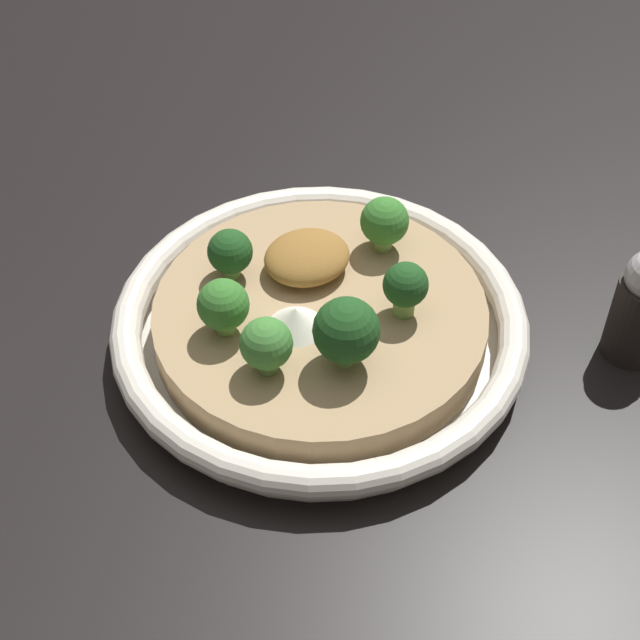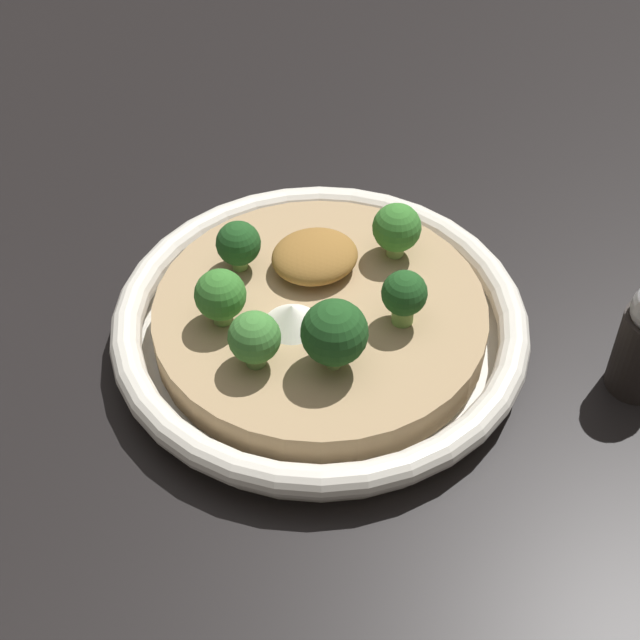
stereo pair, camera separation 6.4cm
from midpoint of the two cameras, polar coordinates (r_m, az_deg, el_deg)
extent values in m
plane|color=black|center=(0.65, -2.79, -1.49)|extent=(6.00, 6.00, 0.00)
cylinder|color=silver|center=(0.65, -2.81, -1.19)|extent=(0.25, 0.25, 0.01)
torus|color=silver|center=(0.64, -2.85, -0.26)|extent=(0.27, 0.27, 0.02)
cylinder|color=tan|center=(0.64, -2.86, -0.15)|extent=(0.22, 0.22, 0.02)
cone|color=white|center=(0.61, -4.41, -0.02)|extent=(0.04, 0.04, 0.02)
ellipsoid|color=olive|center=(0.65, -3.59, 3.53)|extent=(0.06, 0.05, 0.02)
cylinder|color=#759E4C|center=(0.62, 1.99, 0.91)|extent=(0.02, 0.02, 0.02)
sphere|color=#1E4C1E|center=(0.61, 2.03, 1.92)|extent=(0.03, 0.03, 0.03)
cylinder|color=#759E4C|center=(0.65, -7.98, 2.95)|extent=(0.01, 0.01, 0.01)
sphere|color=#1E4C1E|center=(0.64, -8.10, 3.83)|extent=(0.03, 0.03, 0.03)
cylinder|color=#84A856|center=(0.59, -1.59, -2.00)|extent=(0.01, 0.01, 0.02)
sphere|color=#1E4C1E|center=(0.58, -1.62, -0.78)|extent=(0.04, 0.04, 0.04)
cylinder|color=#759E4C|center=(0.62, -8.53, -0.23)|extent=(0.01, 0.01, 0.02)
sphere|color=#387A2D|center=(0.60, -8.68, 0.74)|extent=(0.03, 0.03, 0.03)
cylinder|color=#84A856|center=(0.67, 0.98, 4.67)|extent=(0.02, 0.02, 0.02)
sphere|color=#387A2D|center=(0.66, 1.00, 5.65)|extent=(0.03, 0.03, 0.03)
cylinder|color=#668E47|center=(0.59, -6.19, -2.50)|extent=(0.02, 0.02, 0.02)
sphere|color=#428438|center=(0.58, -6.30, -1.54)|extent=(0.03, 0.03, 0.03)
cylinder|color=black|center=(0.65, 15.44, -0.03)|extent=(0.04, 0.04, 0.06)
camera|label=1|loc=(0.03, -92.87, -2.94)|focal=55.00mm
camera|label=2|loc=(0.03, 87.13, 2.94)|focal=55.00mm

